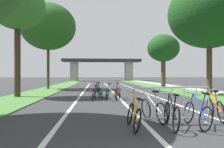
{
  "coord_description": "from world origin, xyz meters",
  "views": [
    {
      "loc": [
        -1.36,
        -1.93,
        1.37
      ],
      "look_at": [
        0.37,
        23.49,
        1.5
      ],
      "focal_mm": 37.18,
      "sensor_mm": 36.0,
      "label": 1
    }
  ],
  "objects_px": {
    "tree_left_pine_far": "(48,27)",
    "bicycle_red_7": "(116,93)",
    "tree_left_maple_mid": "(18,7)",
    "bicycle_silver_9": "(153,110)",
    "bicycle_orange_2": "(215,108)",
    "crowd_barrier_second": "(96,90)",
    "bicycle_purple_5": "(95,93)",
    "tree_right_cypress_far": "(163,49)",
    "bicycle_teal_4": "(100,92)",
    "bicycle_white_0": "(119,92)",
    "crowd_barrier_nearest": "(172,106)",
    "bicycle_blue_3": "(197,114)",
    "bicycle_yellow_8": "(134,115)",
    "tree_right_oak_mid": "(209,14)",
    "bicycle_black_6": "(171,114)",
    "bicycle_green_1": "(107,93)"
  },
  "relations": [
    {
      "from": "bicycle_orange_2",
      "to": "bicycle_teal_4",
      "type": "relative_size",
      "value": 0.98
    },
    {
      "from": "bicycle_purple_5",
      "to": "bicycle_teal_4",
      "type": "bearing_deg",
      "value": 77.11
    },
    {
      "from": "tree_left_pine_far",
      "to": "tree_right_cypress_far",
      "type": "bearing_deg",
      "value": 10.75
    },
    {
      "from": "bicycle_blue_3",
      "to": "crowd_barrier_nearest",
      "type": "bearing_deg",
      "value": 144.83
    },
    {
      "from": "bicycle_blue_3",
      "to": "bicycle_purple_5",
      "type": "bearing_deg",
      "value": 110.46
    },
    {
      "from": "bicycle_blue_3",
      "to": "bicycle_green_1",
      "type": "bearing_deg",
      "value": 105.17
    },
    {
      "from": "tree_left_pine_far",
      "to": "bicycle_red_7",
      "type": "bearing_deg",
      "value": -60.48
    },
    {
      "from": "tree_left_maple_mid",
      "to": "bicycle_purple_5",
      "type": "distance_m",
      "value": 7.26
    },
    {
      "from": "bicycle_orange_2",
      "to": "bicycle_red_7",
      "type": "xyz_separation_m",
      "value": [
        -2.53,
        5.8,
        0.01
      ]
    },
    {
      "from": "tree_left_pine_far",
      "to": "tree_right_oak_mid",
      "type": "xyz_separation_m",
      "value": [
        12.05,
        -8.16,
        -0.68
      ]
    },
    {
      "from": "bicycle_orange_2",
      "to": "tree_left_maple_mid",
      "type": "bearing_deg",
      "value": 149.12
    },
    {
      "from": "tree_right_oak_mid",
      "to": "bicycle_blue_3",
      "type": "distance_m",
      "value": 11.2
    },
    {
      "from": "tree_right_cypress_far",
      "to": "bicycle_yellow_8",
      "type": "bearing_deg",
      "value": -108.49
    },
    {
      "from": "tree_left_pine_far",
      "to": "bicycle_orange_2",
      "type": "distance_m",
      "value": 18.9
    },
    {
      "from": "crowd_barrier_second",
      "to": "bicycle_yellow_8",
      "type": "height_order",
      "value": "crowd_barrier_second"
    },
    {
      "from": "tree_left_pine_far",
      "to": "crowd_barrier_second",
      "type": "distance_m",
      "value": 12.09
    },
    {
      "from": "bicycle_yellow_8",
      "to": "bicycle_red_7",
      "type": "bearing_deg",
      "value": 88.2
    },
    {
      "from": "bicycle_silver_9",
      "to": "bicycle_white_0",
      "type": "bearing_deg",
      "value": 79.59
    },
    {
      "from": "bicycle_yellow_8",
      "to": "bicycle_white_0",
      "type": "bearing_deg",
      "value": 86.68
    },
    {
      "from": "bicycle_orange_2",
      "to": "bicycle_yellow_8",
      "type": "xyz_separation_m",
      "value": [
        -2.68,
        -0.99,
        -0.02
      ]
    },
    {
      "from": "tree_left_pine_far",
      "to": "bicycle_black_6",
      "type": "bearing_deg",
      "value": -68.76
    },
    {
      "from": "bicycle_teal_4",
      "to": "bicycle_silver_9",
      "type": "relative_size",
      "value": 1.06
    },
    {
      "from": "tree_right_oak_mid",
      "to": "bicycle_white_0",
      "type": "height_order",
      "value": "tree_right_oak_mid"
    },
    {
      "from": "tree_left_maple_mid",
      "to": "crowd_barrier_nearest",
      "type": "distance_m",
      "value": 11.94
    },
    {
      "from": "bicycle_white_0",
      "to": "crowd_barrier_second",
      "type": "bearing_deg",
      "value": -153.33
    },
    {
      "from": "bicycle_white_0",
      "to": "crowd_barrier_nearest",
      "type": "bearing_deg",
      "value": -75.45
    },
    {
      "from": "bicycle_yellow_8",
      "to": "bicycle_silver_9",
      "type": "bearing_deg",
      "value": 49.2
    },
    {
      "from": "crowd_barrier_nearest",
      "to": "bicycle_orange_2",
      "type": "xyz_separation_m",
      "value": [
        1.55,
        0.6,
        -0.15
      ]
    },
    {
      "from": "tree_right_cypress_far",
      "to": "bicycle_black_6",
      "type": "xyz_separation_m",
      "value": [
        -5.46,
        -19.26,
        -3.95
      ]
    },
    {
      "from": "tree_left_maple_mid",
      "to": "bicycle_silver_9",
      "type": "bearing_deg",
      "value": -50.47
    },
    {
      "from": "crowd_barrier_second",
      "to": "bicycle_green_1",
      "type": "height_order",
      "value": "crowd_barrier_second"
    },
    {
      "from": "crowd_barrier_second",
      "to": "bicycle_purple_5",
      "type": "height_order",
      "value": "crowd_barrier_second"
    },
    {
      "from": "bicycle_red_7",
      "to": "tree_right_cypress_far",
      "type": "bearing_deg",
      "value": 64.29
    },
    {
      "from": "bicycle_orange_2",
      "to": "bicycle_silver_9",
      "type": "relative_size",
      "value": 1.04
    },
    {
      "from": "crowd_barrier_nearest",
      "to": "bicycle_teal_4",
      "type": "xyz_separation_m",
      "value": [
        -1.89,
        7.32,
        -0.14
      ]
    },
    {
      "from": "crowd_barrier_nearest",
      "to": "bicycle_purple_5",
      "type": "relative_size",
      "value": 1.3
    },
    {
      "from": "tree_left_pine_far",
      "to": "bicycle_blue_3",
      "type": "bearing_deg",
      "value": -66.75
    },
    {
      "from": "bicycle_orange_2",
      "to": "bicycle_purple_5",
      "type": "relative_size",
      "value": 1.0
    },
    {
      "from": "tree_right_oak_mid",
      "to": "bicycle_white_0",
      "type": "distance_m",
      "value": 7.94
    },
    {
      "from": "bicycle_white_0",
      "to": "bicycle_purple_5",
      "type": "distance_m",
      "value": 1.64
    },
    {
      "from": "bicycle_green_1",
      "to": "bicycle_orange_2",
      "type": "bearing_deg",
      "value": -64.09
    },
    {
      "from": "tree_right_oak_mid",
      "to": "bicycle_yellow_8",
      "type": "xyz_separation_m",
      "value": [
        -6.44,
        -8.82,
        -5.05
      ]
    },
    {
      "from": "tree_right_oak_mid",
      "to": "crowd_barrier_second",
      "type": "distance_m",
      "value": 8.99
    },
    {
      "from": "tree_right_cypress_far",
      "to": "bicycle_teal_4",
      "type": "xyz_separation_m",
      "value": [
        -7.21,
        -11.56,
        -3.94
      ]
    },
    {
      "from": "tree_left_maple_mid",
      "to": "tree_right_oak_mid",
      "type": "height_order",
      "value": "tree_right_oak_mid"
    },
    {
      "from": "bicycle_teal_4",
      "to": "bicycle_black_6",
      "type": "relative_size",
      "value": 0.99
    },
    {
      "from": "bicycle_white_0",
      "to": "bicycle_teal_4",
      "type": "bearing_deg",
      "value": -169.98
    },
    {
      "from": "crowd_barrier_second",
      "to": "bicycle_purple_5",
      "type": "distance_m",
      "value": 0.42
    },
    {
      "from": "bicycle_teal_4",
      "to": "tree_left_pine_far",
      "type": "bearing_deg",
      "value": 109.74
    },
    {
      "from": "crowd_barrier_nearest",
      "to": "bicycle_black_6",
      "type": "bearing_deg",
      "value": -110.23
    }
  ]
}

